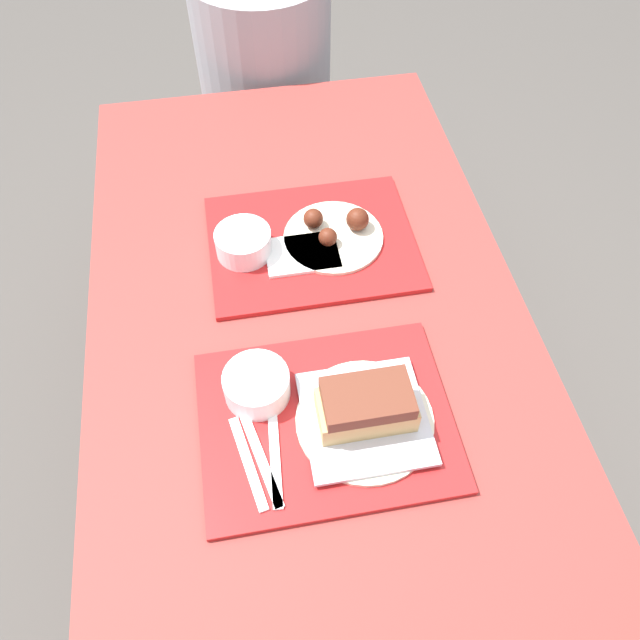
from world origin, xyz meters
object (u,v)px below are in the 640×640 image
Objects in this scene: tray_near at (326,420)px; bowl_coleslaw_near at (257,384)px; tray_far at (312,243)px; wings_plate_far at (335,231)px; person_seated_across at (264,57)px; bowl_coleslaw_far at (243,242)px; brisket_sandwich_plate at (366,412)px.

bowl_coleslaw_near is (-0.11, 0.07, 0.04)m from tray_near.
tray_far is 0.05m from wings_plate_far.
tray_near is at bearing -91.75° from person_seated_across.
tray_near is at bearing -76.69° from bowl_coleslaw_far.
tray_far is at bearing 65.95° from bowl_coleslaw_near.
bowl_coleslaw_near is at bearing -114.05° from tray_far.
person_seated_across is at bearing 90.58° from tray_far.
brisket_sandwich_plate is at bearing -88.78° from person_seated_across.
brisket_sandwich_plate reaches higher than wings_plate_far.
tray_far is (0.05, 0.41, 0.00)m from tray_near.
bowl_coleslaw_near is at bearing 153.27° from brisket_sandwich_plate.
wings_plate_far is (0.20, 0.35, -0.02)m from bowl_coleslaw_near.
bowl_coleslaw_near is 0.40m from wings_plate_far.
tray_near is 3.74× the size of bowl_coleslaw_near.
tray_far is 3.74× the size of bowl_coleslaw_near.
brisket_sandwich_plate is at bearing -26.73° from bowl_coleslaw_near.
wings_plate_far is at bearing -85.86° from person_seated_across.
person_seated_across is (-0.01, 0.80, -0.05)m from tray_far.
bowl_coleslaw_near is 0.55× the size of wings_plate_far.
brisket_sandwich_plate reaches higher than tray_far.
person_seated_across reaches higher than wings_plate_far.
person_seated_across is at bearing 80.61° from bowl_coleslaw_far.
tray_near is at bearing -33.14° from bowl_coleslaw_near.
tray_near is at bearing 165.98° from brisket_sandwich_plate.
tray_far is 2.05× the size of wings_plate_far.
tray_near is 1.00× the size of tray_far.
tray_near and tray_far have the same top height.
tray_near is 0.42m from bowl_coleslaw_far.
tray_near is 0.43m from wings_plate_far.
person_seated_across is (0.14, 1.14, -0.09)m from bowl_coleslaw_near.
bowl_coleslaw_near reaches higher than tray_far.
wings_plate_far reaches higher than bowl_coleslaw_far.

